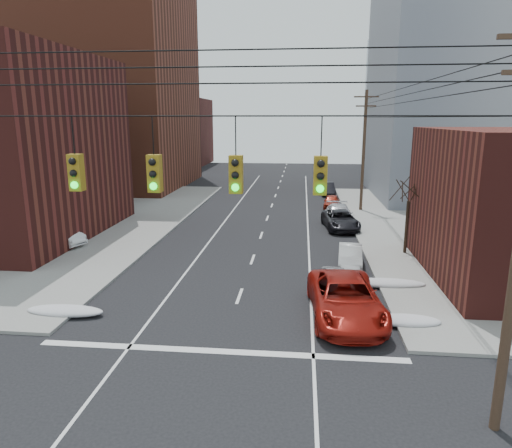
% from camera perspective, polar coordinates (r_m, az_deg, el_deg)
% --- Properties ---
extents(building_brick_tall, '(24.00, 20.00, 30.00)m').
position_cam_1_polar(building_brick_tall, '(63.25, -20.54, 18.17)').
color(building_brick_tall, brown).
rests_on(building_brick_tall, ground).
extents(building_brick_far, '(22.00, 18.00, 12.00)m').
position_cam_1_polar(building_brick_far, '(87.80, -13.73, 11.07)').
color(building_brick_far, '#501C18').
rests_on(building_brick_far, ground).
extents(building_office, '(22.00, 20.00, 25.00)m').
position_cam_1_polar(building_office, '(56.34, 26.62, 15.80)').
color(building_office, gray).
rests_on(building_office, ground).
extents(building_glass, '(20.00, 18.00, 22.00)m').
position_cam_1_polar(building_glass, '(81.67, 21.38, 13.96)').
color(building_glass, gray).
rests_on(building_glass, ground).
extents(utility_pole_far, '(2.20, 0.28, 11.00)m').
position_cam_1_polar(utility_pole_far, '(43.31, 13.32, 9.10)').
color(utility_pole_far, '#473323').
rests_on(utility_pole_far, ground).
extents(traffic_signals, '(17.00, 0.42, 2.02)m').
position_cam_1_polar(traffic_signals, '(12.24, -7.69, 6.52)').
color(traffic_signals, black).
rests_on(traffic_signals, ground).
extents(bare_tree, '(2.09, 2.20, 4.93)m').
position_cam_1_polar(bare_tree, '(30.27, 18.34, 0.56)').
color(bare_tree, black).
rests_on(bare_tree, ground).
extents(snow_nw, '(3.50, 1.08, 0.42)m').
position_cam_1_polar(snow_nw, '(22.25, -22.76, -9.98)').
color(snow_nw, silver).
rests_on(snow_nw, ground).
extents(snow_ne, '(3.00, 1.08, 0.42)m').
position_cam_1_polar(snow_ne, '(20.66, 18.11, -11.39)').
color(snow_ne, silver).
rests_on(snow_ne, ground).
extents(snow_east_far, '(4.00, 1.08, 0.42)m').
position_cam_1_polar(snow_east_far, '(24.74, 15.95, -7.12)').
color(snow_east_far, silver).
rests_on(snow_east_far, ground).
extents(red_pickup, '(3.34, 6.52, 1.76)m').
position_cam_1_polar(red_pickup, '(20.47, 11.13, -9.15)').
color(red_pickup, maroon).
rests_on(red_pickup, ground).
extents(parked_car_a, '(1.85, 3.75, 1.23)m').
position_cam_1_polar(parked_car_a, '(23.09, 10.14, -7.20)').
color(parked_car_a, '#A7A6AB').
rests_on(parked_car_a, ground).
extents(parked_car_b, '(1.67, 3.93, 1.26)m').
position_cam_1_polar(parked_car_b, '(27.41, 11.69, -3.97)').
color(parked_car_b, silver).
rests_on(parked_car_b, ground).
extents(parked_car_c, '(3.00, 5.44, 1.44)m').
position_cam_1_polar(parked_car_c, '(36.52, 10.51, 0.51)').
color(parked_car_c, black).
rests_on(parked_car_c, ground).
extents(parked_car_d, '(2.14, 5.26, 1.53)m').
position_cam_1_polar(parked_car_d, '(38.28, 10.31, 1.16)').
color(parked_car_d, '#B9B8BD').
rests_on(parked_car_d, ground).
extents(parked_car_e, '(1.81, 3.81, 1.26)m').
position_cam_1_polar(parked_car_e, '(44.91, 9.43, 2.77)').
color(parked_car_e, maroon).
rests_on(parked_car_e, ground).
extents(parked_car_f, '(1.81, 4.38, 1.41)m').
position_cam_1_polar(parked_car_f, '(52.63, 8.87, 4.38)').
color(parked_car_f, black).
rests_on(parked_car_f, ground).
extents(lot_car_a, '(4.30, 2.80, 1.34)m').
position_cam_1_polar(lot_car_a, '(33.63, -23.51, -1.29)').
color(lot_car_a, silver).
rests_on(lot_car_a, sidewalk_nw).
extents(lot_car_b, '(5.09, 2.39, 1.41)m').
position_cam_1_polar(lot_car_b, '(42.85, -19.09, 2.03)').
color(lot_car_b, '#ABABAF').
rests_on(lot_car_b, sidewalk_nw).
extents(lot_car_c, '(5.26, 3.30, 1.42)m').
position_cam_1_polar(lot_car_c, '(41.52, -26.53, 1.04)').
color(lot_car_c, black).
rests_on(lot_car_c, sidewalk_nw).
extents(lot_car_d, '(4.14, 1.69, 1.41)m').
position_cam_1_polar(lot_car_d, '(41.42, -27.78, 0.87)').
color(lot_car_d, '#A4A3A8').
rests_on(lot_car_d, sidewalk_nw).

